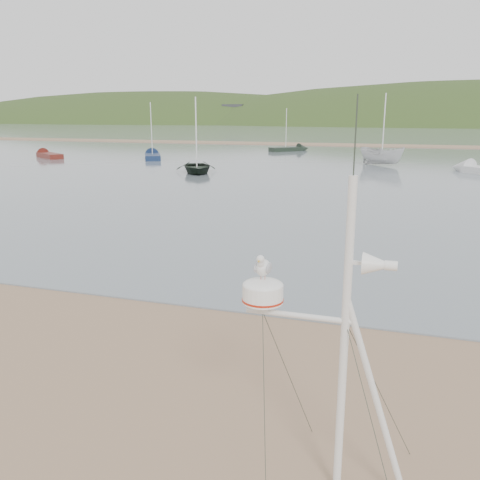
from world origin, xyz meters
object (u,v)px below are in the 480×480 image
(mast_rig, at_px, (335,409))
(dinghy_red_far, at_px, (45,155))
(sailboat_blue_near, at_px, (152,155))
(boat_dark, at_px, (196,145))
(sailboat_white_near, at_px, (477,169))
(sailboat_dark_mid, at_px, (294,149))
(boat_white, at_px, (383,140))

(mast_rig, distance_m, dinghy_red_far, 54.15)
(mast_rig, bearing_deg, dinghy_red_far, 131.63)
(sailboat_blue_near, bearing_deg, mast_rig, -60.28)
(sailboat_blue_near, bearing_deg, boat_dark, -49.49)
(sailboat_white_near, relative_size, sailboat_dark_mid, 1.22)
(boat_dark, height_order, sailboat_dark_mid, sailboat_dark_mid)
(mast_rig, xyz_separation_m, boat_white, (-1.22, 42.30, 1.11))
(boat_dark, bearing_deg, dinghy_red_far, 131.74)
(mast_rig, distance_m, boat_dark, 34.95)
(boat_dark, xyz_separation_m, boat_white, (13.60, 10.66, 0.02))
(mast_rig, distance_m, sailboat_white_near, 39.10)
(dinghy_red_far, distance_m, sailboat_blue_near, 11.67)
(dinghy_red_far, bearing_deg, sailboat_white_near, -2.54)
(boat_dark, relative_size, sailboat_dark_mid, 0.79)
(boat_white, bearing_deg, dinghy_red_far, 123.80)
(sailboat_white_near, bearing_deg, boat_white, 153.57)
(mast_rig, height_order, dinghy_red_far, mast_rig)
(boat_white, bearing_deg, mast_rig, -147.56)
(dinghy_red_far, bearing_deg, sailboat_blue_near, 12.94)
(boat_white, relative_size, sailboat_blue_near, 0.73)
(boat_dark, relative_size, sailboat_blue_near, 0.72)
(sailboat_white_near, bearing_deg, dinghy_red_far, 177.46)
(boat_white, distance_m, dinghy_red_far, 34.86)
(sailboat_white_near, bearing_deg, sailboat_blue_near, 171.71)
(sailboat_blue_near, bearing_deg, boat_white, -1.92)
(sailboat_dark_mid, bearing_deg, mast_rig, -77.89)
(boat_dark, bearing_deg, sailboat_blue_near, 104.91)
(boat_white, height_order, sailboat_dark_mid, sailboat_dark_mid)
(boat_dark, relative_size, boat_white, 0.99)
(boat_dark, xyz_separation_m, sailboat_blue_near, (-9.78, 11.45, -1.95))
(sailboat_dark_mid, bearing_deg, sailboat_white_near, -45.63)
(boat_white, distance_m, sailboat_white_near, 8.56)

